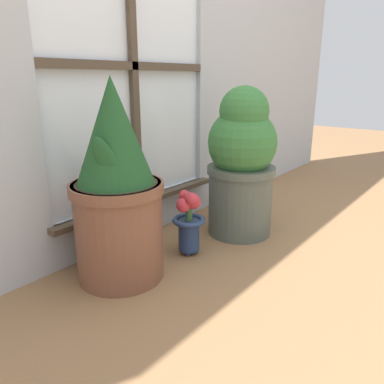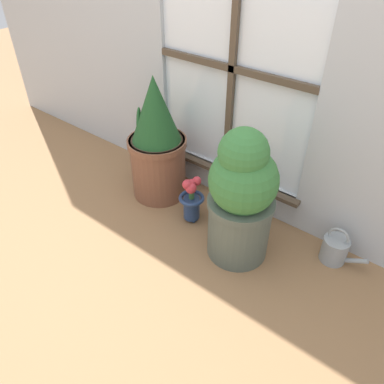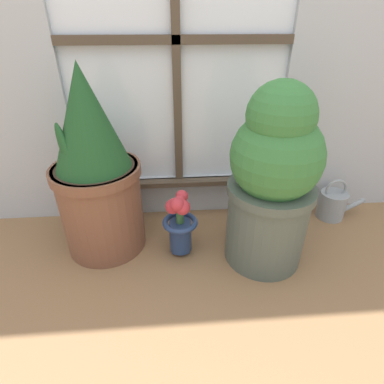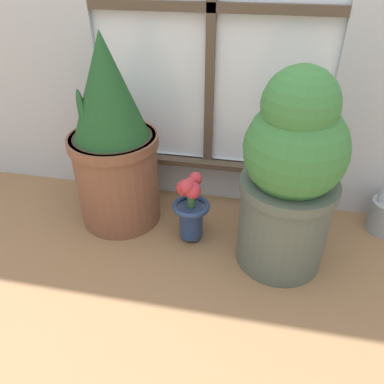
{
  "view_description": "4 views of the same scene",
  "coord_description": "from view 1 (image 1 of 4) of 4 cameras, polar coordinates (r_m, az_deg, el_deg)",
  "views": [
    {
      "loc": [
        -1.22,
        -0.76,
        0.77
      ],
      "look_at": [
        0.02,
        0.23,
        0.28
      ],
      "focal_mm": 35.0,
      "sensor_mm": 36.0,
      "label": 1
    },
    {
      "loc": [
        1.03,
        -1.09,
        1.49
      ],
      "look_at": [
        0.0,
        0.21,
        0.22
      ],
      "focal_mm": 35.0,
      "sensor_mm": 36.0,
      "label": 2
    },
    {
      "loc": [
        -0.04,
        -0.78,
        0.91
      ],
      "look_at": [
        0.04,
        0.25,
        0.29
      ],
      "focal_mm": 28.0,
      "sensor_mm": 36.0,
      "label": 3
    },
    {
      "loc": [
        0.23,
        -0.93,
        1.02
      ],
      "look_at": [
        -0.0,
        0.21,
        0.24
      ],
      "focal_mm": 35.0,
      "sensor_mm": 36.0,
      "label": 4
    }
  ],
  "objects": [
    {
      "name": "potted_plant_left",
      "position": [
        1.44,
        -11.39,
        0.31
      ],
      "size": [
        0.36,
        0.36,
        0.78
      ],
      "color": "brown",
      "rests_on": "ground_plane"
    },
    {
      "name": "potted_plant_right",
      "position": [
        1.86,
        7.57,
        4.45
      ],
      "size": [
        0.34,
        0.34,
        0.74
      ],
      "color": "#4C564C",
      "rests_on": "ground_plane"
    },
    {
      "name": "watering_can",
      "position": [
        2.43,
        7.44,
        0.25
      ],
      "size": [
        0.24,
        0.13,
        0.22
      ],
      "color": "gray",
      "rests_on": "ground_plane"
    },
    {
      "name": "flower_vase",
      "position": [
        1.67,
        -0.52,
        -4.31
      ],
      "size": [
        0.15,
        0.15,
        0.3
      ],
      "color": "navy",
      "rests_on": "ground_plane"
    },
    {
      "name": "ground_plane",
      "position": [
        1.63,
        6.12,
        -11.29
      ],
      "size": [
        10.0,
        10.0,
        0.0
      ],
      "primitive_type": "plane",
      "color": "olive"
    }
  ]
}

